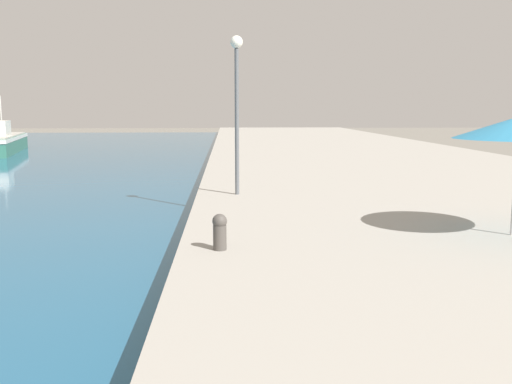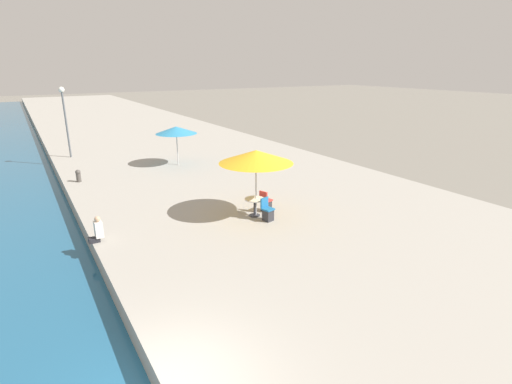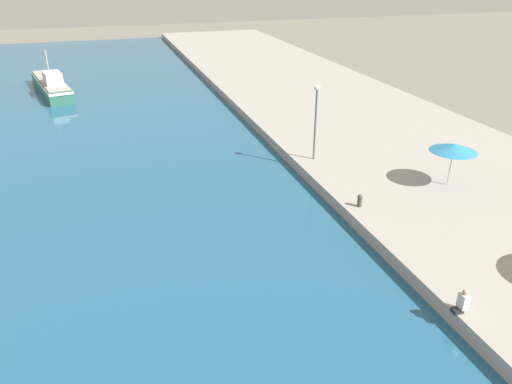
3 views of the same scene
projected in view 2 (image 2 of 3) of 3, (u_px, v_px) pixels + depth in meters
name	position (u px, v px, depth m)	size (l,w,h in m)	color
quay_promenade	(124.00, 127.00, 41.77)	(16.00, 90.00, 0.67)	#A39E93
cafe_umbrella_pink	(256.00, 157.00, 15.59)	(2.95, 2.95, 2.71)	#B7B7B7
cafe_umbrella_white	(176.00, 130.00, 23.97)	(2.48, 2.48, 2.36)	#B7B7B7
cafe_table	(255.00, 203.00, 16.12)	(0.80, 0.80, 0.74)	#333338
cafe_chair_left	(268.00, 213.00, 15.70)	(0.50, 0.52, 0.91)	#2D2D33
cafe_chair_right	(266.00, 204.00, 16.70)	(0.53, 0.51, 0.91)	#2D2D33
person_at_quay	(98.00, 230.00, 13.82)	(0.50, 0.36, 0.92)	#232328
mooring_bollard	(78.00, 175.00, 20.92)	(0.26, 0.26, 0.65)	#4C4742
lamppost	(64.00, 110.00, 25.73)	(0.36, 0.36, 4.56)	#565B60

